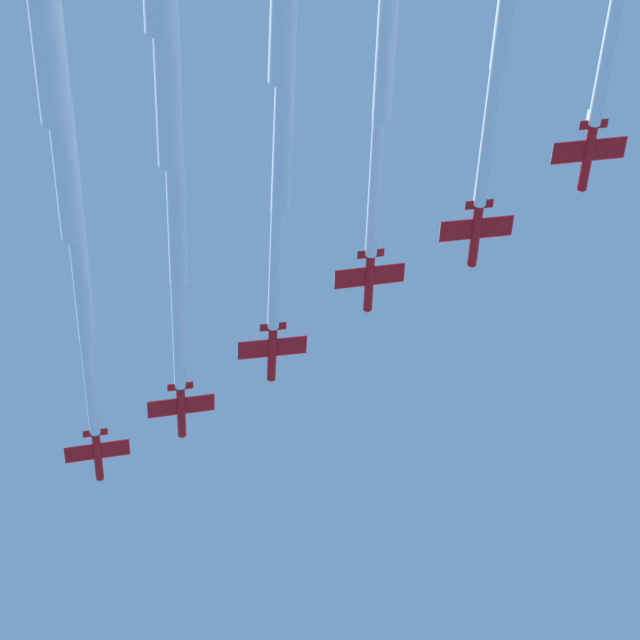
# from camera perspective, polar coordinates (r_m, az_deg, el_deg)

# --- Properties ---
(jet_lead) EXTENTS (22.25, 72.43, 4.19)m
(jet_lead) POSITION_cam_1_polar(r_m,az_deg,el_deg) (162.65, -9.97, 5.91)
(jet_lead) COLOR red
(jet_port_inner) EXTENTS (22.23, 75.68, 4.18)m
(jet_port_inner) POSITION_cam_1_polar(r_m,az_deg,el_deg) (153.56, -6.04, 9.22)
(jet_port_inner) COLOR red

